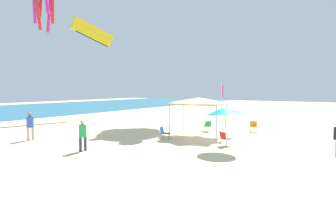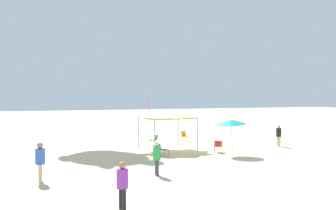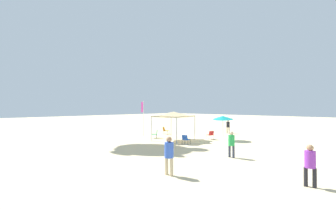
# 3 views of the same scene
# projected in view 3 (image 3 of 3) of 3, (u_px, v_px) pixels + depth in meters

# --- Properties ---
(ground) EXTENTS (120.00, 120.00, 0.10)m
(ground) POSITION_uv_depth(u_px,v_px,m) (198.00, 137.00, 23.59)
(ground) COLOR beige
(canopy_tent) EXTENTS (3.29, 3.68, 2.66)m
(canopy_tent) POSITION_uv_depth(u_px,v_px,m) (174.00, 114.00, 21.41)
(canopy_tent) COLOR #B7B7BC
(canopy_tent) RESTS_ON ground
(beach_umbrella) EXTENTS (1.92, 1.93, 2.37)m
(beach_umbrella) POSITION_uv_depth(u_px,v_px,m) (223.00, 118.00, 21.39)
(beach_umbrella) COLOR silver
(beach_umbrella) RESTS_ON ground
(folding_chair_near_cooler) EXTENTS (0.66, 0.74, 0.82)m
(folding_chair_near_cooler) POSITION_uv_depth(u_px,v_px,m) (186.00, 139.00, 18.83)
(folding_chair_near_cooler) COLOR black
(folding_chair_near_cooler) RESTS_ON ground
(folding_chair_right_of_tent) EXTENTS (0.78, 0.72, 0.82)m
(folding_chair_right_of_tent) POSITION_uv_depth(u_px,v_px,m) (165.00, 130.00, 25.96)
(folding_chair_right_of_tent) COLOR black
(folding_chair_right_of_tent) RESTS_ON ground
(folding_chair_facing_ocean) EXTENTS (0.79, 0.75, 0.82)m
(folding_chair_facing_ocean) POSITION_uv_depth(u_px,v_px,m) (210.00, 134.00, 21.89)
(folding_chair_facing_ocean) COLOR black
(folding_chair_facing_ocean) RESTS_ON ground
(folding_chair_left_of_tent) EXTENTS (0.80, 0.81, 0.82)m
(folding_chair_left_of_tent) POSITION_uv_depth(u_px,v_px,m) (155.00, 133.00, 22.63)
(folding_chair_left_of_tent) COLOR black
(folding_chair_left_of_tent) RESTS_ON ground
(banner_flag) EXTENTS (0.36, 0.06, 3.73)m
(banner_flag) POSITION_uv_depth(u_px,v_px,m) (143.00, 115.00, 24.35)
(banner_flag) COLOR silver
(banner_flag) RESTS_ON ground
(person_kite_handler) EXTENTS (0.42, 0.38, 1.59)m
(person_kite_handler) POSITION_uv_depth(u_px,v_px,m) (228.00, 125.00, 26.63)
(person_kite_handler) COLOR #C6B28C
(person_kite_handler) RESTS_ON ground
(person_beachcomber) EXTENTS (0.43, 0.38, 1.62)m
(person_beachcomber) POSITION_uv_depth(u_px,v_px,m) (231.00, 142.00, 14.06)
(person_beachcomber) COLOR #33384C
(person_beachcomber) RESTS_ON ground
(person_watching_sky) EXTENTS (0.47, 0.42, 1.77)m
(person_watching_sky) POSITION_uv_depth(u_px,v_px,m) (169.00, 153.00, 10.44)
(person_watching_sky) COLOR #C6B28C
(person_watching_sky) RESTS_ON ground
(person_by_tent) EXTENTS (0.44, 0.39, 1.66)m
(person_by_tent) POSITION_uv_depth(u_px,v_px,m) (310.00, 162.00, 8.91)
(person_by_tent) COLOR black
(person_by_tent) RESTS_ON ground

